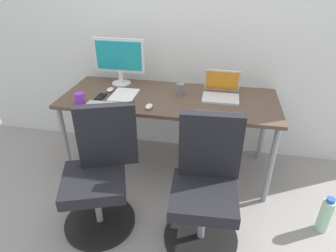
# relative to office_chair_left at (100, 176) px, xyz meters

# --- Properties ---
(ground_plane) EXTENTS (5.28, 5.28, 0.00)m
(ground_plane) POSITION_rel_office_chair_left_xyz_m (0.37, 0.75, -0.42)
(ground_plane) COLOR gray
(back_wall) EXTENTS (4.40, 0.04, 2.60)m
(back_wall) POSITION_rel_office_chair_left_xyz_m (0.37, 1.20, 0.88)
(back_wall) COLOR silver
(back_wall) RESTS_ON ground
(desk) EXTENTS (1.87, 0.73, 0.75)m
(desk) POSITION_rel_office_chair_left_xyz_m (0.37, 0.75, 0.27)
(desk) COLOR brown
(desk) RESTS_ON ground
(office_chair_left) EXTENTS (0.56, 0.56, 0.94)m
(office_chair_left) POSITION_rel_office_chair_left_xyz_m (0.00, 0.00, 0.00)
(office_chair_left) COLOR black
(office_chair_left) RESTS_ON ground
(office_chair_right) EXTENTS (0.54, 0.54, 0.94)m
(office_chair_right) POSITION_rel_office_chair_left_xyz_m (0.76, 0.00, 0.00)
(office_chair_right) COLOR black
(office_chair_right) RESTS_ON ground
(water_bottle_on_floor) EXTENTS (0.09, 0.09, 0.31)m
(water_bottle_on_floor) POSITION_rel_office_chair_left_xyz_m (1.65, 0.20, -0.28)
(water_bottle_on_floor) COLOR #A5D8B2
(water_bottle_on_floor) RESTS_ON ground
(desktop_monitor) EXTENTS (0.48, 0.18, 0.43)m
(desktop_monitor) POSITION_rel_office_chair_left_xyz_m (-0.14, 0.98, 0.58)
(desktop_monitor) COLOR silver
(desktop_monitor) RESTS_ON desk
(open_laptop) EXTENTS (0.31, 0.28, 0.22)m
(open_laptop) POSITION_rel_office_chair_left_xyz_m (0.81, 0.84, 0.38)
(open_laptop) COLOR silver
(open_laptop) RESTS_ON desk
(keyboard_by_monitor) EXTENTS (0.34, 0.12, 0.02)m
(keyboard_by_monitor) POSITION_rel_office_chair_left_xyz_m (-0.10, 0.47, 0.34)
(keyboard_by_monitor) COLOR #B7B7B7
(keyboard_by_monitor) RESTS_ON desk
(keyboard_by_laptop) EXTENTS (0.34, 0.12, 0.02)m
(keyboard_by_laptop) POSITION_rel_office_chair_left_xyz_m (0.79, 0.47, 0.34)
(keyboard_by_laptop) COLOR #515156
(keyboard_by_laptop) RESTS_ON desk
(mouse_by_monitor) EXTENTS (0.06, 0.10, 0.03)m
(mouse_by_monitor) POSITION_rel_office_chair_left_xyz_m (-0.18, 0.78, 0.35)
(mouse_by_monitor) COLOR silver
(mouse_by_monitor) RESTS_ON desk
(mouse_by_laptop) EXTENTS (0.06, 0.10, 0.03)m
(mouse_by_laptop) POSITION_rel_office_chair_left_xyz_m (0.25, 0.50, 0.35)
(mouse_by_laptop) COLOR silver
(mouse_by_laptop) RESTS_ON desk
(coffee_mug) EXTENTS (0.08, 0.08, 0.09)m
(coffee_mug) POSITION_rel_office_chair_left_xyz_m (-0.33, 0.48, 0.38)
(coffee_mug) COLOR purple
(coffee_mug) RESTS_ON desk
(pen_cup) EXTENTS (0.07, 0.07, 0.10)m
(pen_cup) POSITION_rel_office_chair_left_xyz_m (0.46, 0.82, 0.38)
(pen_cup) COLOR slate
(pen_cup) RESTS_ON desk
(phone_near_monitor) EXTENTS (0.07, 0.14, 0.01)m
(phone_near_monitor) POSITION_rel_office_chair_left_xyz_m (-0.21, 0.63, 0.33)
(phone_near_monitor) COLOR black
(phone_near_monitor) RESTS_ON desk
(paper_pile) EXTENTS (0.21, 0.30, 0.01)m
(paper_pile) POSITION_rel_office_chair_left_xyz_m (-0.03, 0.70, 0.34)
(paper_pile) COLOR white
(paper_pile) RESTS_ON desk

